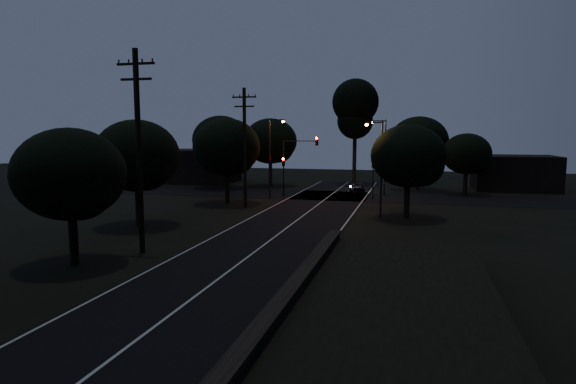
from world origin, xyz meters
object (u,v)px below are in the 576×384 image
Objects in this scene: utility_pole_far at (245,146)px; streetlight_c at (379,162)px; signal_left at (284,170)px; car at (357,188)px; signal_right at (373,171)px; streetlight_b at (383,152)px; tall_pine at (355,108)px; signal_mast at (299,155)px; utility_pole_mid at (139,148)px; streetlight_a at (272,153)px.

utility_pole_far is 1.40× the size of streetlight_c.
signal_left reaches higher than car.
signal_right reaches higher than car.
car is at bearing 173.65° from streetlight_b.
tall_pine is at bearing 69.54° from signal_left.
utility_pole_far is 1.31× the size of streetlight_b.
signal_mast reaches higher than signal_right.
streetlight_b is at bearing 68.70° from utility_pole_mid.
utility_pole_mid is 1.38× the size of streetlight_a.
signal_left is at bearing 136.24° from streetlight_c.
signal_right is at bearing 11.34° from streetlight_a.
car is at bearing 38.52° from streetlight_a.
streetlight_c is at bearing -82.98° from signal_right.
utility_pole_mid is 3.02× the size of car.
car is (7.21, 4.31, -2.22)m from signal_left.
signal_left and signal_right have the same top height.
signal_left is (-5.60, -15.01, -6.96)m from tall_pine.
signal_left is 14.52m from streetlight_c.
streetlight_b is (9.91, 4.01, 1.80)m from signal_left.
tall_pine is 16.44m from signal_mast.
signal_mast reaches higher than car.
signal_left is 0.51× the size of streetlight_b.
signal_right is at bearing -100.00° from streetlight_b.
signal_mast is 3.13m from streetlight_a.
utility_pole_mid is 25.22m from signal_mast.
signal_mast is 0.83× the size of streetlight_c.
streetlight_a is at bearing -150.52° from streetlight_b.
car is (5.52, 4.31, -3.72)m from signal_mast.
utility_pole_far reaches higher than streetlight_b.
tall_pine reaches higher than utility_pole_mid.
streetlight_c is (8.74, -9.99, 0.01)m from signal_mast.
tall_pine reaches higher than signal_right.
utility_pole_far is at bearing -96.59° from streetlight_a.
signal_right is (10.60, 24.99, -2.90)m from utility_pole_mid.
signal_left is 0.66× the size of signal_mast.
streetlight_b is at bearing 162.45° from car.
signal_left is at bearing 19.69° from car.
tall_pine reaches higher than signal_mast.
car is (8.61, 12.30, -4.87)m from utility_pole_far.
streetlight_b reaches higher than car.
tall_pine is 3.32× the size of signal_left.
utility_pole_mid is 23.04m from streetlight_a.
signal_left is 8.69m from car.
streetlight_a is at bearing 144.31° from streetlight_c.
signal_right is 5.24m from car.
utility_pole_mid is at bearing -90.00° from utility_pole_far.
streetlight_b is at bearing 25.99° from signal_mast.
signal_mast is 0.78× the size of streetlight_b.
utility_pole_mid is at bearing -99.93° from tall_pine.
streetlight_a reaches higher than signal_mast.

